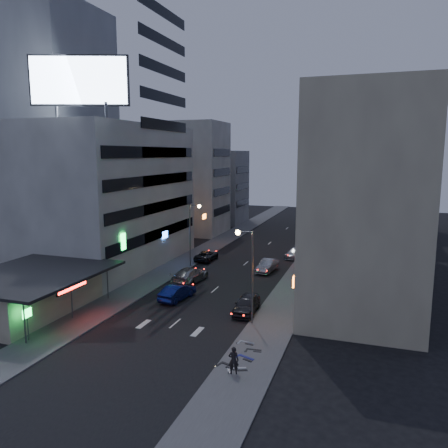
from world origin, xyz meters
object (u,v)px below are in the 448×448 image
at_px(road_car_blue, 177,292).
at_px(scooter_silver_b, 255,336).
at_px(parked_car_left, 207,256).
at_px(parked_car_right_far, 295,253).
at_px(parked_car_right_mid, 267,266).
at_px(scooter_blue, 255,351).
at_px(scooter_black_a, 239,359).
at_px(parked_car_right_near, 247,304).
at_px(road_car_silver, 190,275).
at_px(scooter_black_b, 262,343).
at_px(scooter_silver_a, 246,359).
at_px(person, 234,360).

height_order(road_car_blue, scooter_silver_b, road_car_blue).
height_order(parked_car_left, parked_car_right_far, parked_car_right_far).
height_order(parked_car_right_mid, parked_car_right_far, parked_car_right_mid).
bearing_deg(road_car_blue, scooter_blue, 144.24).
height_order(scooter_black_a, scooter_blue, scooter_black_a).
xyz_separation_m(scooter_black_a, scooter_blue, (0.77, 1.45, -0.01)).
height_order(parked_car_right_mid, road_car_blue, road_car_blue).
distance_m(parked_car_right_near, parked_car_right_far, 22.89).
bearing_deg(scooter_black_a, road_car_silver, 50.09).
relative_size(parked_car_right_near, scooter_black_b, 2.77).
relative_size(scooter_blue, scooter_black_b, 1.17).
relative_size(parked_car_left, scooter_black_a, 2.34).
distance_m(parked_car_right_near, scooter_silver_b, 6.79).
bearing_deg(scooter_black_a, scooter_silver_a, -52.52).
distance_m(parked_car_left, scooter_black_b, 28.30).
bearing_deg(person, scooter_black_b, -115.55).
height_order(road_car_blue, scooter_black_a, road_car_blue).
bearing_deg(scooter_black_a, parked_car_left, 42.92).
height_order(person, scooter_black_a, person).
relative_size(parked_car_right_mid, scooter_black_a, 2.23).
bearing_deg(parked_car_right_mid, road_car_blue, -108.73).
height_order(scooter_silver_a, scooter_black_b, scooter_silver_a).
height_order(parked_car_right_far, person, person).
bearing_deg(scooter_blue, parked_car_left, 48.68).
distance_m(parked_car_right_near, scooter_black_a, 10.65).
xyz_separation_m(parked_car_left, road_car_silver, (1.93, -10.19, 0.18)).
relative_size(parked_car_left, road_car_blue, 1.01).
height_order(road_car_blue, road_car_silver, road_car_silver).
bearing_deg(person, scooter_silver_a, -129.66).
bearing_deg(scooter_silver_b, scooter_silver_a, -165.97).
distance_m(parked_car_left, road_car_silver, 10.37).
bearing_deg(scooter_black_b, scooter_black_a, 160.81).
height_order(parked_car_right_mid, scooter_silver_a, parked_car_right_mid).
bearing_deg(parked_car_right_near, scooter_silver_b, -71.38).
xyz_separation_m(parked_car_right_mid, scooter_blue, (4.65, -23.35, -0.02)).
bearing_deg(parked_car_right_mid, parked_car_left, 168.46).
xyz_separation_m(parked_car_right_far, scooter_silver_b, (2.00, -29.20, 0.00)).
distance_m(parked_car_right_near, parked_car_left, 20.38).
xyz_separation_m(road_car_silver, scooter_black_b, (12.01, -14.45, -0.21)).
bearing_deg(road_car_blue, scooter_black_a, 138.33).
relative_size(road_car_silver, scooter_silver_b, 3.22).
xyz_separation_m(road_car_blue, person, (9.91, -12.57, 0.28)).
xyz_separation_m(parked_car_right_mid, scooter_silver_a, (4.38, -24.62, -0.04)).
bearing_deg(parked_car_left, road_car_silver, 99.92).
relative_size(person, scooter_black_a, 0.91).
relative_size(parked_car_left, person, 2.56).
xyz_separation_m(parked_car_left, scooter_black_a, (13.08, -27.73, 0.08)).
height_order(scooter_black_b, scooter_silver_b, scooter_silver_b).
xyz_separation_m(parked_car_right_mid, scooter_black_a, (3.88, -24.80, -0.01)).
bearing_deg(parked_car_right_mid, scooter_silver_a, -73.77).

